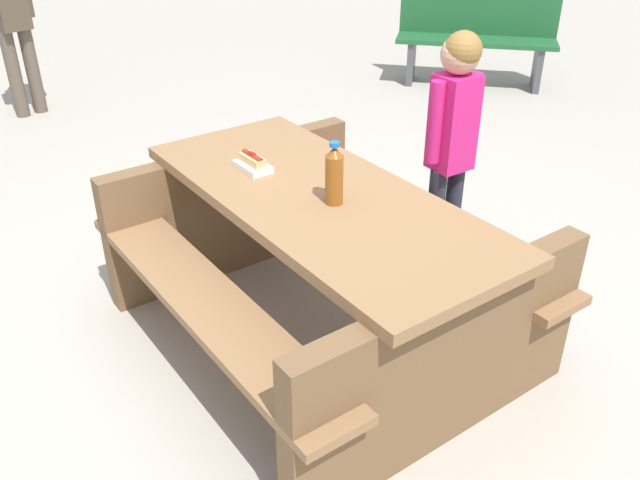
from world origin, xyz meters
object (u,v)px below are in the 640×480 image
(picnic_table, at_px, (320,256))
(soda_bottle, at_px, (334,175))
(child_in_coat, at_px, (453,124))
(park_bench_near, at_px, (476,37))
(hotdog_tray, at_px, (253,163))

(picnic_table, height_order, soda_bottle, soda_bottle)
(picnic_table, bearing_deg, child_in_coat, -94.12)
(picnic_table, height_order, park_bench_near, park_bench_near)
(soda_bottle, distance_m, park_bench_near, 4.36)
(child_in_coat, height_order, park_bench_near, child_in_coat)
(soda_bottle, bearing_deg, hotdog_tray, -1.36)
(park_bench_near, bearing_deg, hotdog_tray, 105.52)
(soda_bottle, xyz_separation_m, park_bench_near, (1.60, -4.04, -0.42))
(soda_bottle, relative_size, hotdog_tray, 1.32)
(picnic_table, distance_m, hotdog_tray, 0.51)
(child_in_coat, bearing_deg, hotdog_tray, 64.43)
(hotdog_tray, distance_m, park_bench_near, 4.19)
(picnic_table, distance_m, park_bench_near, 4.29)
(hotdog_tray, bearing_deg, child_in_coat, -115.57)
(soda_bottle, relative_size, park_bench_near, 0.18)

